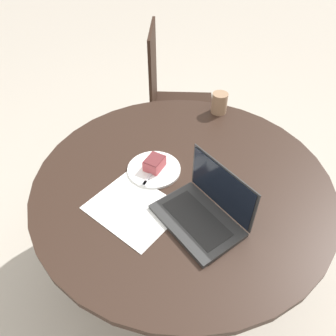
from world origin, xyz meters
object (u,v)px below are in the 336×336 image
at_px(plate, 154,169).
at_px(laptop, 203,212).
at_px(coffee_glass, 219,103).
at_px(chair, 172,102).

distance_m(plate, laptop, 0.33).
relative_size(plate, coffee_glass, 2.10).
bearing_deg(chair, coffee_glass, 32.21).
height_order(chair, plate, chair).
xyz_separation_m(chair, coffee_glass, (-0.49, 0.14, 0.26)).
distance_m(plate, coffee_glass, 0.58).
bearing_deg(laptop, plate, -0.47).
relative_size(chair, laptop, 2.76).
height_order(plate, laptop, laptop).
xyz_separation_m(chair, laptop, (-0.89, 0.77, 0.25)).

